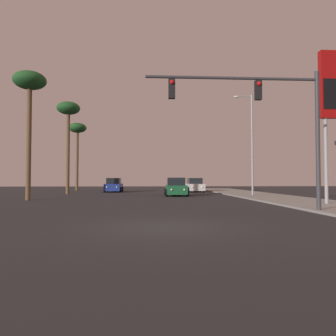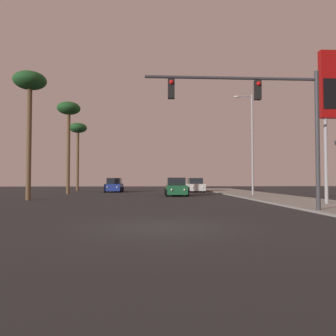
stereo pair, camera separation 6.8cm
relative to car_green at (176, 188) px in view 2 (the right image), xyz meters
The scene contains 11 objects.
ground_plane 19.85m from the car_green, 95.73° to the right, with size 120.00×120.00×0.00m, color #28282B.
sidewalk_right 12.32m from the car_green, 52.31° to the right, with size 5.00×60.00×0.12m.
car_green is the anchor object (origin of this frame).
car_white 9.63m from the car_green, 71.45° to the left, with size 2.04×4.32×1.68m.
car_blue 11.47m from the car_green, 125.80° to the left, with size 2.04×4.32×1.68m.
traffic_light_mast 16.32m from the car_green, 79.08° to the right, with size 8.16×0.36×6.50m.
street_lamp 8.07m from the car_green, 14.23° to the right, with size 1.74×0.24×9.00m.
gas_station_sign 15.69m from the car_green, 54.09° to the right, with size 2.00×0.42×9.00m.
palm_tree_near 14.79m from the car_green, 153.23° to the right, with size 2.40×2.40×9.53m.
palm_tree_mid 14.01m from the car_green, 158.71° to the left, with size 2.40×2.40×9.65m.
palm_tree_far 20.07m from the car_green, 130.44° to the left, with size 2.40×2.40×9.13m.
Camera 2 is at (-0.47, -10.59, 1.54)m, focal length 35.00 mm.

